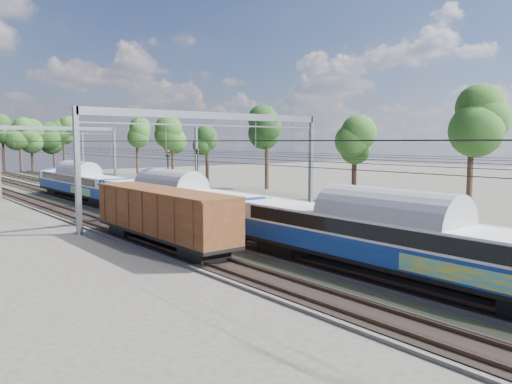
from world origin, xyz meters
TOP-DOWN VIEW (x-y plane):
  - track_bed at (-0.00, 45.00)m, footprint 21.00×130.00m
  - platform at (12.00, 20.00)m, footprint 3.00×70.00m
  - catenary at (0.33, 52.69)m, footprint 25.65×130.00m
  - tree_belt at (6.75, 93.16)m, footprint 39.98×102.07m
  - emu_train at (-4.50, 29.03)m, footprint 2.92×61.87m
  - freight_boxcar at (-9.00, 22.43)m, footprint 2.81×13.55m
  - worker at (4.30, 78.94)m, footprint 0.53×0.66m
  - signal_near at (-0.73, 36.65)m, footprint 0.37×0.34m
  - signal_far at (11.61, 51.18)m, footprint 0.39×0.36m

SIDE VIEW (x-z plane):
  - track_bed at x=0.00m, z-range -0.07..0.27m
  - platform at x=12.00m, z-range 0.00..0.30m
  - worker at x=4.30m, z-range 0.00..1.56m
  - freight_boxcar at x=-9.00m, z-range 0.38..3.88m
  - emu_train at x=-4.50m, z-range 0.38..4.65m
  - signal_far at x=11.61m, z-range 0.75..6.37m
  - signal_near at x=-0.73m, z-range 0.77..6.61m
  - catenary at x=0.33m, z-range 1.90..10.90m
  - tree_belt at x=6.75m, z-range 2.10..14.08m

